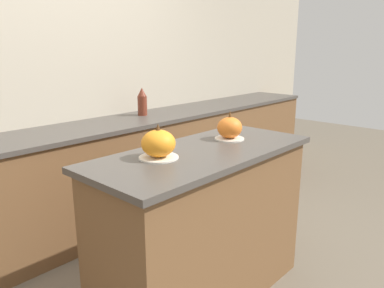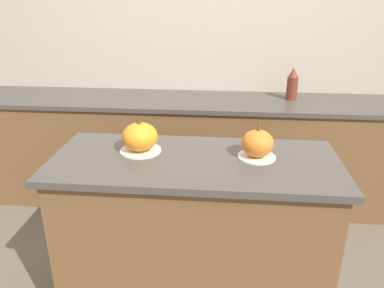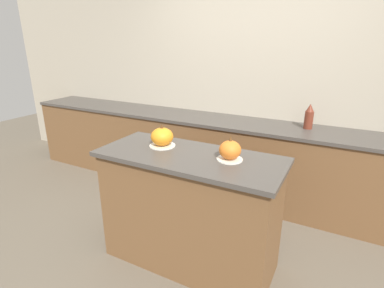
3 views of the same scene
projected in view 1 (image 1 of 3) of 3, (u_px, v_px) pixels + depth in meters
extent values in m
cube|color=#B2A893|center=(60.00, 82.00, 3.10)|extent=(8.00, 0.06, 2.50)
cube|color=brown|center=(203.00, 229.00, 2.26)|extent=(1.36, 0.55, 0.92)
cube|color=#47423D|center=(204.00, 153.00, 2.14)|extent=(1.42, 0.61, 0.03)
cube|color=brown|center=(89.00, 183.00, 3.08)|extent=(6.00, 0.56, 0.88)
cube|color=#47423D|center=(85.00, 129.00, 2.97)|extent=(6.00, 0.60, 0.03)
cylinder|color=silver|center=(159.00, 157.00, 1.98)|extent=(0.21, 0.21, 0.01)
ellipsoid|color=orange|center=(158.00, 143.00, 1.96)|extent=(0.18, 0.18, 0.14)
cone|color=#4C2D14|center=(158.00, 127.00, 1.93)|extent=(0.03, 0.03, 0.04)
cylinder|color=silver|center=(229.00, 139.00, 2.38)|extent=(0.19, 0.19, 0.01)
ellipsoid|color=orange|center=(230.00, 128.00, 2.36)|extent=(0.16, 0.16, 0.13)
cone|color=brown|center=(230.00, 114.00, 2.34)|extent=(0.02, 0.02, 0.05)
cylinder|color=maroon|center=(142.00, 106.00, 3.47)|extent=(0.09, 0.09, 0.18)
cone|color=maroon|center=(142.00, 92.00, 3.43)|extent=(0.08, 0.08, 0.08)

